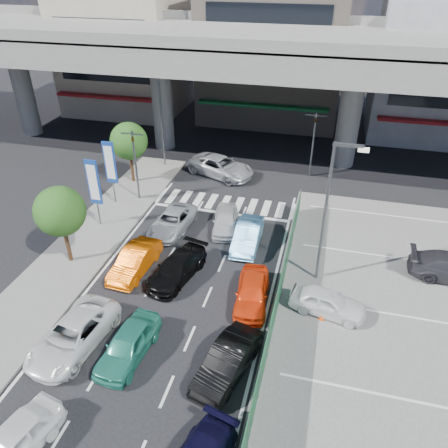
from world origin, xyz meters
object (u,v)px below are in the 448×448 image
(signboard_near, at_px, (94,184))
(taxi_teal_mid, at_px, (128,344))
(van_white_back_left, at_px, (11,444))
(hatch_black_mid_right, at_px, (227,361))
(street_lamp_left, at_px, (163,110))
(tree_near, at_px, (60,212))
(street_lamp_right, at_px, (330,204))
(sedan_black_mid, at_px, (177,268))
(crossing_wagon_silver, at_px, (221,167))
(tree_far, at_px, (129,141))
(sedan_white_mid_left, at_px, (73,335))
(traffic_cone, at_px, (323,314))
(kei_truck_front_right, at_px, (248,235))
(traffic_light_left, at_px, (134,149))
(sedan_white_front_mid, at_px, (225,220))
(signboard_far, at_px, (110,164))
(wagon_silver_front_left, at_px, (172,222))
(taxi_orange_left, at_px, (135,261))
(taxi_orange_right, at_px, (252,292))
(parked_sedan_white, at_px, (328,302))
(traffic_light_right, at_px, (315,129))

(signboard_near, xyz_separation_m, taxi_teal_mid, (6.50, -9.61, -2.37))
(van_white_back_left, relative_size, hatch_black_mid_right, 0.97)
(street_lamp_left, distance_m, hatch_black_mid_right, 22.29)
(tree_near, xyz_separation_m, van_white_back_left, (4.28, -10.89, -2.70))
(street_lamp_right, bearing_deg, tree_near, -171.97)
(signboard_near, distance_m, sedan_black_mid, 8.12)
(taxi_teal_mid, bearing_deg, crossing_wagon_silver, 96.94)
(street_lamp_right, distance_m, tree_far, 17.27)
(sedan_white_mid_left, height_order, traffic_cone, sedan_white_mid_left)
(tree_far, distance_m, van_white_back_left, 22.15)
(hatch_black_mid_right, height_order, kei_truck_front_right, same)
(traffic_light_left, distance_m, sedan_white_front_mid, 8.15)
(signboard_far, height_order, kei_truck_front_right, signboard_far)
(hatch_black_mid_right, height_order, sedan_white_front_mid, hatch_black_mid_right)
(tree_near, height_order, van_white_back_left, tree_near)
(hatch_black_mid_right, xyz_separation_m, sedan_white_front_mid, (-2.90, 11.08, -0.03))
(tree_near, height_order, sedan_white_mid_left, tree_near)
(kei_truck_front_right, bearing_deg, street_lamp_left, 131.18)
(traffic_light_left, bearing_deg, sedan_white_front_mid, -18.38)
(sedan_white_mid_left, relative_size, crossing_wagon_silver, 0.90)
(street_lamp_left, bearing_deg, tree_far, -112.84)
(tree_far, bearing_deg, taxi_teal_mid, -66.21)
(wagon_silver_front_left, bearing_deg, signboard_near, -166.64)
(taxi_orange_left, bearing_deg, signboard_far, 128.19)
(tree_near, height_order, tree_far, same)
(signboard_near, bearing_deg, sedan_white_mid_left, -68.33)
(signboard_near, height_order, sedan_black_mid, signboard_near)
(traffic_light_left, xyz_separation_m, taxi_orange_right, (10.12, -8.81, -3.25))
(taxi_orange_left, distance_m, sedan_white_front_mid, 6.72)
(street_lamp_right, distance_m, signboard_far, 15.69)
(van_white_back_left, height_order, parked_sedan_white, van_white_back_left)
(signboard_near, relative_size, crossing_wagon_silver, 0.85)
(signboard_near, relative_size, tree_far, 0.98)
(street_lamp_left, relative_size, signboard_near, 1.70)
(traffic_light_left, distance_m, taxi_orange_right, 13.81)
(traffic_light_right, distance_m, sedan_black_mid, 16.35)
(sedan_black_mid, bearing_deg, signboard_far, 149.44)
(street_lamp_right, bearing_deg, sedan_white_front_mid, 149.90)
(traffic_light_left, bearing_deg, sedan_black_mid, -53.94)
(sedan_white_front_mid, distance_m, parked_sedan_white, 9.30)
(tree_far, height_order, taxi_orange_left, tree_far)
(van_white_back_left, distance_m, sedan_black_mid, 11.26)
(street_lamp_right, relative_size, sedan_white_mid_left, 1.61)
(signboard_far, height_order, hatch_black_mid_right, signboard_far)
(tree_near, relative_size, kei_truck_front_right, 1.15)
(hatch_black_mid_right, bearing_deg, taxi_teal_mid, -162.80)
(traffic_light_right, bearing_deg, sedan_white_front_mid, -116.27)
(signboard_far, height_order, sedan_white_front_mid, signboard_far)
(tree_far, relative_size, sedan_white_mid_left, 0.97)
(hatch_black_mid_right, xyz_separation_m, kei_truck_front_right, (-1.15, 9.68, 0.00))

